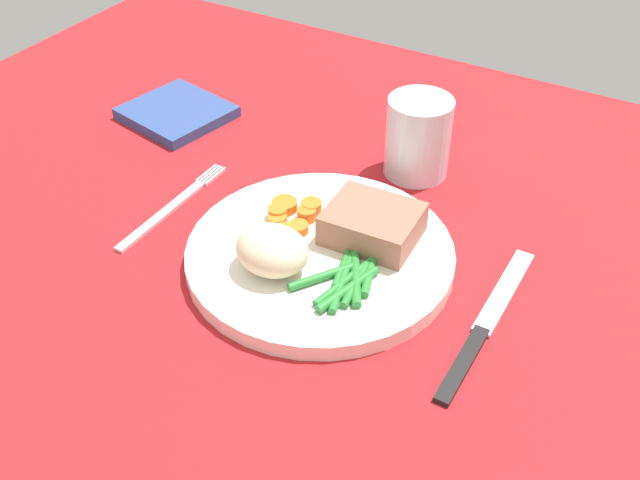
{
  "coord_description": "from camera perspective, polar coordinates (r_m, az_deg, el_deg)",
  "views": [
    {
      "loc": [
        26.11,
        -47.58,
        48.12
      ],
      "look_at": [
        -0.79,
        -1.1,
        4.6
      ],
      "focal_mm": 42.37,
      "sensor_mm": 36.0,
      "label": 1
    }
  ],
  "objects": [
    {
      "name": "knife",
      "position": [
        0.66,
        12.37,
        -6.26
      ],
      "size": [
        1.7,
        20.5,
        0.64
      ],
      "rotation": [
        0.0,
        0.0,
        0.04
      ],
      "color": "black",
      "rests_on": "dining_table"
    },
    {
      "name": "napkin",
      "position": [
        0.94,
        -10.77,
        9.43
      ],
      "size": [
        13.14,
        12.63,
        1.31
      ],
      "primitive_type": "cube",
      "rotation": [
        0.0,
        0.0,
        -0.2
      ],
      "color": "#334C8C",
      "rests_on": "dining_table"
    },
    {
      "name": "water_glass",
      "position": [
        0.82,
        7.38,
        7.33
      ],
      "size": [
        6.93,
        6.93,
        8.72
      ],
      "color": "silver",
      "rests_on": "dining_table"
    },
    {
      "name": "carrot_slices",
      "position": [
        0.73,
        -2.16,
        1.83
      ],
      "size": [
        5.27,
        6.47,
        1.26
      ],
      "color": "orange",
      "rests_on": "dinner_plate"
    },
    {
      "name": "fork",
      "position": [
        0.79,
        -11.07,
        2.51
      ],
      "size": [
        1.44,
        16.6,
        0.4
      ],
      "rotation": [
        0.0,
        0.0,
        -0.01
      ],
      "color": "silver",
      "rests_on": "dining_table"
    },
    {
      "name": "meat_portion",
      "position": [
        0.7,
        3.99,
        1.22
      ],
      "size": [
        8.75,
        7.41,
        3.08
      ],
      "primitive_type": "cube",
      "rotation": [
        0.0,
        0.0,
        0.05
      ],
      "color": "#A86B56",
      "rests_on": "dinner_plate"
    },
    {
      "name": "green_beans",
      "position": [
        0.66,
        2.11,
        -2.98
      ],
      "size": [
        6.82,
        9.38,
        0.84
      ],
      "color": "#2D8C38",
      "rests_on": "dinner_plate"
    },
    {
      "name": "mashed_potatoes",
      "position": [
        0.66,
        -3.63,
        -0.78
      ],
      "size": [
        6.73,
        5.72,
        4.15
      ],
      "primitive_type": "ellipsoid",
      "color": "beige",
      "rests_on": "dinner_plate"
    },
    {
      "name": "dinner_plate",
      "position": [
        0.7,
        0.0,
        -1.14
      ],
      "size": [
        24.99,
        24.99,
        1.6
      ],
      "primitive_type": "cylinder",
      "color": "white",
      "rests_on": "dining_table"
    },
    {
      "name": "dining_table",
      "position": [
        0.72,
        0.99,
        -1.95
      ],
      "size": [
        120.0,
        90.0,
        2.0
      ],
      "color": "red",
      "rests_on": "ground"
    }
  ]
}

